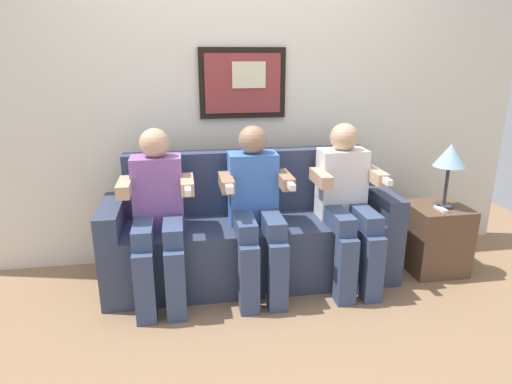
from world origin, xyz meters
name	(u,v)px	position (x,y,z in m)	size (l,w,h in m)	color
ground_plane	(260,300)	(0.00, 0.00, 0.00)	(5.74, 5.74, 0.00)	#8C6B4C
back_wall_assembly	(242,90)	(0.00, 0.76, 1.30)	(4.41, 0.10, 2.60)	silver
couch	(252,237)	(0.00, 0.33, 0.31)	(2.01, 0.58, 0.90)	#333D56
person_on_left	(158,211)	(-0.63, 0.16, 0.61)	(0.46, 0.56, 1.11)	#8C59A5
person_in_middle	(256,205)	(0.00, 0.16, 0.61)	(0.46, 0.56, 1.11)	#3F72CC
person_on_right	(347,200)	(0.63, 0.16, 0.61)	(0.46, 0.56, 1.11)	white
side_table_right	(434,238)	(1.36, 0.22, 0.25)	(0.40, 0.40, 0.50)	brown
table_lamp	(450,158)	(1.38, 0.20, 0.86)	(0.22, 0.22, 0.46)	#333338
spare_remote_on_table	(441,209)	(1.32, 0.14, 0.51)	(0.04, 0.13, 0.02)	white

